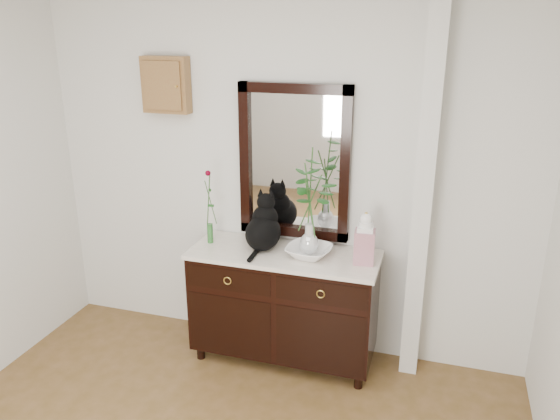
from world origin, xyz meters
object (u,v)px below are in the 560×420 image
(ginger_jar, at_px, (365,237))
(lotus_bowl, at_px, (309,252))
(cat, at_px, (263,222))
(sideboard, at_px, (284,301))

(ginger_jar, bearing_deg, lotus_bowl, -177.40)
(ginger_jar, bearing_deg, cat, 177.96)
(lotus_bowl, bearing_deg, sideboard, 176.26)
(ginger_jar, bearing_deg, sideboard, -179.46)
(lotus_bowl, xyz_separation_m, ginger_jar, (0.37, 0.02, 0.14))
(cat, distance_m, lotus_bowl, 0.38)
(sideboard, height_order, lotus_bowl, lotus_bowl)
(cat, bearing_deg, ginger_jar, -3.99)
(sideboard, bearing_deg, ginger_jar, 0.54)
(sideboard, relative_size, lotus_bowl, 4.33)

